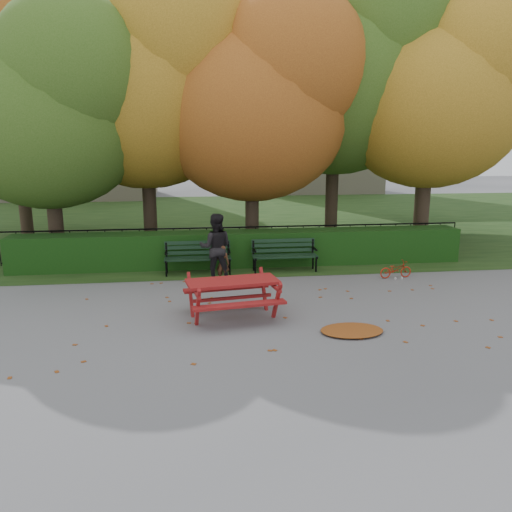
{
  "coord_description": "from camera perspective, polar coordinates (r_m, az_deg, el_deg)",
  "views": [
    {
      "loc": [
        -1.43,
        -9.69,
        3.43
      ],
      "look_at": [
        -0.02,
        1.2,
        1.0
      ],
      "focal_mm": 35.0,
      "sensor_mm": 36.0,
      "label": 1
    }
  ],
  "objects": [
    {
      "name": "building_right",
      "position": [
        38.94,
        6.93,
        16.18
      ],
      "size": [
        9.0,
        6.0,
        12.0
      ],
      "primitive_type": "cube",
      "color": "tan",
      "rests_on": "ground"
    },
    {
      "name": "hedge",
      "position": [
        14.56,
        -1.59,
        0.87
      ],
      "size": [
        13.0,
        0.9,
        1.0
      ],
      "primitive_type": "cube",
      "color": "black",
      "rests_on": "ground"
    },
    {
      "name": "tree_b",
      "position": [
        16.58,
        -11.47,
        19.08
      ],
      "size": [
        6.72,
        6.4,
        8.79
      ],
      "color": "black",
      "rests_on": "ground"
    },
    {
      "name": "grass_strip",
      "position": [
        23.98,
        -3.89,
        4.24
      ],
      "size": [
        90.0,
        90.0,
        0.0
      ],
      "primitive_type": "plane",
      "color": "black",
      "rests_on": "ground"
    },
    {
      "name": "adult",
      "position": [
        12.86,
        -4.63,
        0.99
      ],
      "size": [
        0.91,
        0.74,
        1.75
      ],
      "primitive_type": "imported",
      "rotation": [
        0.0,
        0.0,
        3.05
      ],
      "color": "black",
      "rests_on": "ground"
    },
    {
      "name": "picnic_table",
      "position": [
        10.12,
        -2.69,
        -3.72
      ],
      "size": [
        2.03,
        1.73,
        0.89
      ],
      "rotation": [
        0.0,
        0.0,
        0.15
      ],
      "color": "maroon",
      "rests_on": "ground"
    },
    {
      "name": "iron_fence",
      "position": [
        15.33,
        -1.9,
        1.6
      ],
      "size": [
        14.0,
        0.04,
        1.02
      ],
      "color": "black",
      "rests_on": "ground"
    },
    {
      "name": "building_left",
      "position": [
        36.71,
        -20.27,
        18.11
      ],
      "size": [
        10.0,
        7.0,
        15.0
      ],
      "primitive_type": "cube",
      "color": "tan",
      "rests_on": "ground"
    },
    {
      "name": "bicycle",
      "position": [
        13.71,
        15.67,
        -1.48
      ],
      "size": [
        0.9,
        0.38,
        0.46
      ],
      "primitive_type": "imported",
      "rotation": [
        0.0,
        0.0,
        1.66
      ],
      "color": "#A9200F",
      "rests_on": "ground"
    },
    {
      "name": "tree_e",
      "position": [
        17.46,
        20.71,
        17.15
      ],
      "size": [
        6.09,
        5.8,
        8.16
      ],
      "color": "black",
      "rests_on": "ground"
    },
    {
      "name": "tree_d",
      "position": [
        17.91,
        10.62,
        20.47
      ],
      "size": [
        7.14,
        6.8,
        9.58
      ],
      "color": "black",
      "rests_on": "ground"
    },
    {
      "name": "tree_a",
      "position": [
        15.76,
        -22.0,
        15.58
      ],
      "size": [
        5.88,
        5.6,
        7.48
      ],
      "color": "black",
      "rests_on": "ground"
    },
    {
      "name": "bench_left",
      "position": [
        13.7,
        -6.67,
        0.14
      ],
      "size": [
        1.8,
        0.57,
        0.88
      ],
      "color": "black",
      "rests_on": "ground"
    },
    {
      "name": "ground",
      "position": [
        10.38,
        0.96,
        -6.82
      ],
      "size": [
        90.0,
        90.0,
        0.0
      ],
      "primitive_type": "plane",
      "color": "slate",
      "rests_on": "ground"
    },
    {
      "name": "tree_f",
      "position": [
        19.9,
        -25.28,
        17.88
      ],
      "size": [
        6.93,
        6.6,
        9.19
      ],
      "color": "black",
      "rests_on": "ground"
    },
    {
      "name": "tree_c",
      "position": [
        15.87,
        0.89,
        17.52
      ],
      "size": [
        6.3,
        6.0,
        8.0
      ],
      "color": "black",
      "rests_on": "ground"
    },
    {
      "name": "tree_g",
      "position": [
        21.85,
        20.1,
        16.86
      ],
      "size": [
        6.3,
        6.0,
        8.55
      ],
      "color": "black",
      "rests_on": "ground"
    },
    {
      "name": "child",
      "position": [
        12.82,
        -3.84,
        -0.86
      ],
      "size": [
        0.39,
        0.29,
        0.95
      ],
      "primitive_type": "imported",
      "rotation": [
        0.0,
        0.0,
        2.94
      ],
      "color": "#462616",
      "rests_on": "ground"
    },
    {
      "name": "leaf_pile",
      "position": [
        9.64,
        10.89,
        -8.33
      ],
      "size": [
        1.43,
        1.25,
        0.08
      ],
      "primitive_type": "ellipsoid",
      "rotation": [
        0.0,
        0.0,
        0.43
      ],
      "color": "brown",
      "rests_on": "ground"
    },
    {
      "name": "bench_right",
      "position": [
        13.93,
        3.24,
        0.41
      ],
      "size": [
        1.8,
        0.57,
        0.88
      ],
      "color": "black",
      "rests_on": "ground"
    },
    {
      "name": "leaf_scatter",
      "position": [
        10.66,
        0.72,
        -6.26
      ],
      "size": [
        9.0,
        5.7,
        0.01
      ],
      "primitive_type": null,
      "color": "brown",
      "rests_on": "ground"
    }
  ]
}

